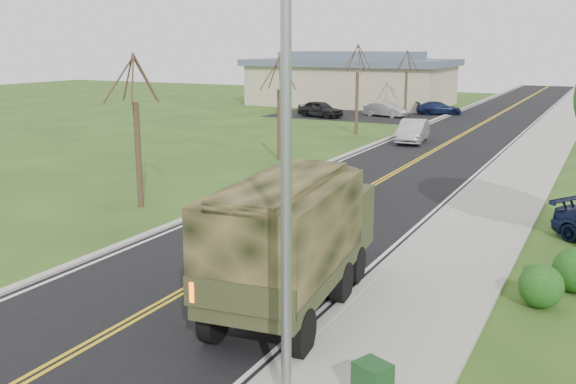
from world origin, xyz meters
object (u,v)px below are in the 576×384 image
Objects in this scene: suv_champagne at (308,181)px; utility_box_near at (372,384)px; sedan_silver at (413,131)px; military_truck at (293,233)px.

utility_box_near is at bearing -53.60° from suv_champagne.
sedan_silver is at bearing 128.55° from utility_box_near.
suv_champagne is 17.71m from sedan_silver.
military_truck reaches higher than suv_champagne.
suv_champagne reaches higher than sedan_silver.
military_truck is 11.63m from suv_champagne.
military_truck reaches higher than sedan_silver.
utility_box_near is (3.27, -3.38, -1.45)m from military_truck.
military_truck reaches higher than utility_box_near.
sedan_silver is (-5.27, 28.30, -1.19)m from military_truck.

